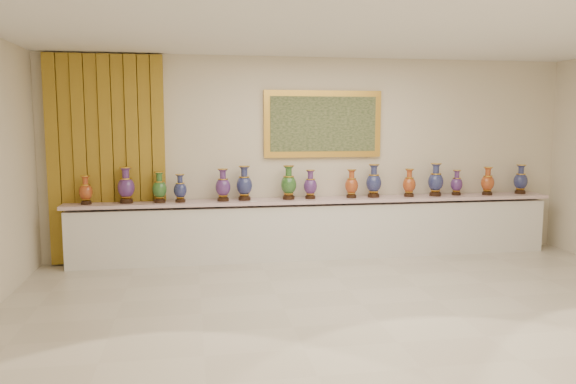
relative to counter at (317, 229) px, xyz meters
name	(u,v)px	position (x,y,z in m)	size (l,w,h in m)	color
ground	(362,305)	(0.00, -2.27, -0.44)	(8.00, 8.00, 0.00)	beige
room	(144,154)	(-2.53, 0.17, 1.14)	(8.00, 8.00, 8.00)	beige
counter	(317,229)	(0.00, 0.00, 0.00)	(7.28, 0.48, 0.90)	white
vase_0	(86,191)	(-3.30, -0.04, 0.64)	(0.23, 0.23, 0.40)	black
vase_1	(126,187)	(-2.76, -0.02, 0.69)	(0.24, 0.24, 0.51)	black
vase_2	(159,189)	(-2.30, -0.05, 0.66)	(0.25, 0.25, 0.44)	black
vase_3	(180,190)	(-2.02, -0.05, 0.64)	(0.22, 0.22, 0.40)	black
vase_4	(223,187)	(-1.41, -0.04, 0.67)	(0.27, 0.27, 0.47)	black
vase_5	(244,185)	(-1.10, 0.00, 0.69)	(0.29, 0.29, 0.50)	black
vase_6	(289,184)	(-0.44, -0.02, 0.69)	(0.24, 0.24, 0.50)	black
vase_7	(310,186)	(-0.11, -0.01, 0.66)	(0.21, 0.21, 0.43)	black
vase_8	(352,185)	(0.52, -0.02, 0.66)	(0.22, 0.22, 0.43)	black
vase_9	(374,182)	(0.87, -0.01, 0.69)	(0.29, 0.29, 0.50)	black
vase_10	(409,184)	(1.43, -0.03, 0.66)	(0.26, 0.26, 0.43)	black
vase_11	(436,181)	(1.86, -0.03, 0.69)	(0.29, 0.29, 0.51)	black
vase_12	(457,184)	(2.23, 0.02, 0.64)	(0.23, 0.23, 0.39)	black
vase_13	(488,182)	(2.72, -0.05, 0.66)	(0.25, 0.25, 0.44)	black
vase_14	(521,181)	(3.32, 0.01, 0.67)	(0.27, 0.27, 0.46)	black
label_card	(254,201)	(-0.98, -0.14, 0.47)	(0.10, 0.06, 0.00)	white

